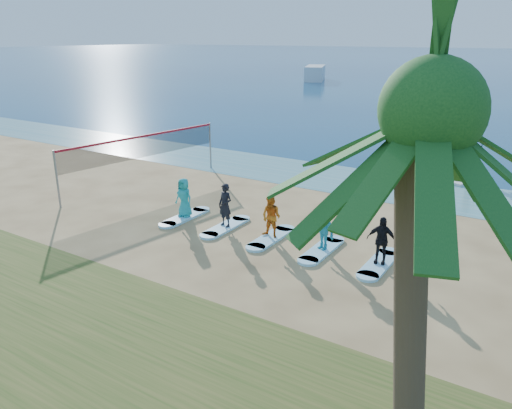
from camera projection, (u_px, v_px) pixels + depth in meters
The scene contains 17 objects.
ground at pixel (197, 243), 17.73m from camera, with size 600.00×600.00×0.00m, color tan.
shallow_water at pixel (323, 176), 26.12m from camera, with size 600.00×600.00×0.00m, color teal.
volleyball_net at pixel (143, 147), 24.04m from camera, with size 1.41×8.99×2.50m.
palm_tree at pixel (432, 114), 6.93m from camera, with size 5.60×5.60×7.23m.
paddleboard at pixel (470, 179), 25.44m from camera, with size 0.70×3.00×0.12m, color silver.
paddleboarder at pixel (472, 162), 25.16m from camera, with size 1.55×0.49×1.67m, color tan.
boat_offshore_a at pixel (315, 80), 81.68m from camera, with size 2.77×8.46×2.30m, color silver.
surfboard_0 at pixel (185, 217), 20.14m from camera, with size 0.70×2.20×0.09m, color #A4E8FF.
student_0 at pixel (184, 197), 19.87m from camera, with size 0.77×0.50×1.58m, color teal.
surfboard_1 at pixel (226, 227), 19.11m from camera, with size 0.70×2.20×0.09m, color #A4E8FF.
student_1 at pixel (225, 205), 18.83m from camera, with size 0.61×0.40×1.67m, color black.
surfboard_2 at pixel (271, 238), 18.09m from camera, with size 0.70×2.20×0.09m, color #A4E8FF.
student_2 at pixel (271, 217), 17.83m from camera, with size 0.74×0.58×1.52m, color orange.
surfboard_3 at pixel (322, 250), 17.06m from camera, with size 0.70×2.20×0.09m, color #A4E8FF.
student_3 at pixel (323, 227), 16.79m from camera, with size 1.01×0.58×1.57m, color teal.
surfboard_4 at pixel (379, 264), 16.03m from camera, with size 0.70×2.20×0.09m, color #A4E8FF.
student_4 at pixel (381, 240), 15.76m from camera, with size 0.91×0.38×1.56m, color black.
Camera 1 is at (10.54, -12.67, 7.01)m, focal length 35.00 mm.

